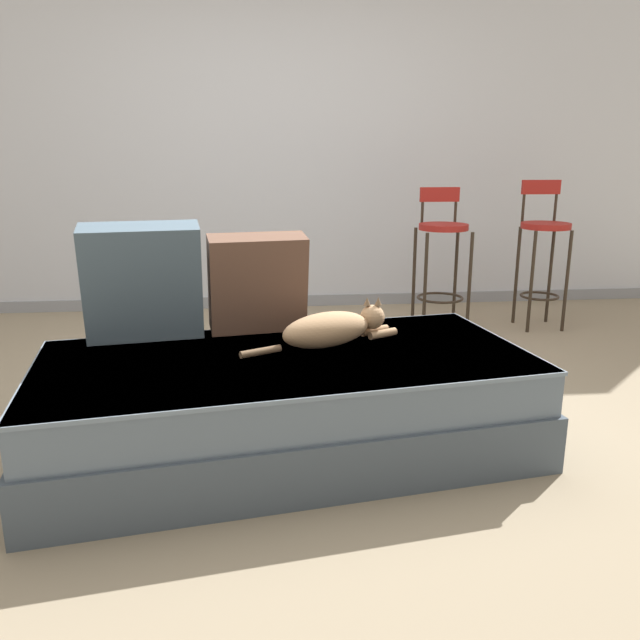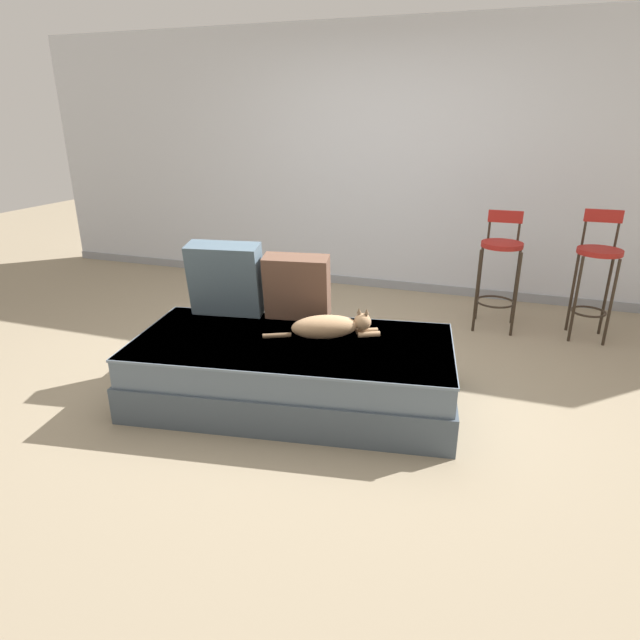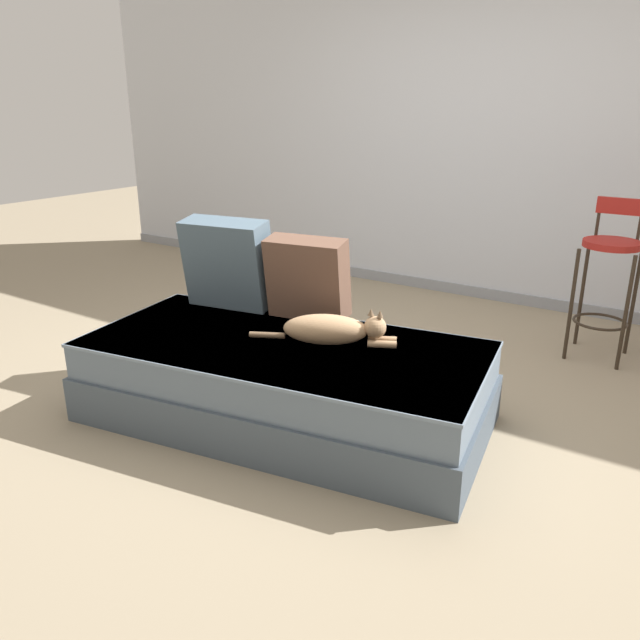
{
  "view_description": "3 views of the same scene",
  "coord_description": "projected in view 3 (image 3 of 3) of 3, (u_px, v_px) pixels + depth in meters",
  "views": [
    {
      "loc": [
        -0.1,
        -2.84,
        1.22
      ],
      "look_at": [
        0.15,
        -0.3,
        0.54
      ],
      "focal_mm": 35.0,
      "sensor_mm": 36.0,
      "label": 1
    },
    {
      "loc": [
        1.17,
        -3.26,
        1.73
      ],
      "look_at": [
        0.15,
        -0.3,
        0.54
      ],
      "focal_mm": 30.0,
      "sensor_mm": 36.0,
      "label": 2
    },
    {
      "loc": [
        1.73,
        -2.71,
        1.55
      ],
      "look_at": [
        0.15,
        -0.3,
        0.54
      ],
      "focal_mm": 35.0,
      "sensor_mm": 36.0,
      "label": 3
    }
  ],
  "objects": [
    {
      "name": "cat",
      "position": [
        332.0,
        329.0,
        3.06
      ],
      "size": [
        0.7,
        0.37,
        0.19
      ],
      "color": "tan",
      "rests_on": "couch"
    },
    {
      "name": "bar_stool_near_window",
      "position": [
        609.0,
        268.0,
        3.85
      ],
      "size": [
        0.34,
        0.34,
        1.0
      ],
      "color": "#2D2319",
      "rests_on": "ground"
    },
    {
      "name": "ground_plane",
      "position": [
        327.0,
        390.0,
        3.55
      ],
      "size": [
        16.0,
        16.0,
        0.0
      ],
      "primitive_type": "plane",
      "color": "gray",
      "rests_on": "ground"
    },
    {
      "name": "throw_pillow_middle",
      "position": [
        307.0,
        278.0,
        3.37
      ],
      "size": [
        0.47,
        0.29,
        0.46
      ],
      "color": "brown",
      "rests_on": "couch"
    },
    {
      "name": "wall_baseboard_trim",
      "position": [
        467.0,
        290.0,
        5.27
      ],
      "size": [
        8.0,
        0.02,
        0.09
      ],
      "primitive_type": "cube",
      "color": "gray",
      "rests_on": "ground"
    },
    {
      "name": "throw_pillow_corner",
      "position": [
        228.0,
        263.0,
        3.56
      ],
      "size": [
        0.53,
        0.32,
        0.52
      ],
      "color": "#4C6070",
      "rests_on": "couch"
    },
    {
      "name": "couch",
      "position": [
        285.0,
        381.0,
        3.17
      ],
      "size": [
        2.14,
        1.27,
        0.42
      ],
      "color": "#44505B",
      "rests_on": "ground"
    },
    {
      "name": "wall_back_panel",
      "position": [
        482.0,
        136.0,
        4.9
      ],
      "size": [
        8.0,
        0.1,
        2.6
      ],
      "primitive_type": "cube",
      "color": "silver",
      "rests_on": "ground"
    }
  ]
}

